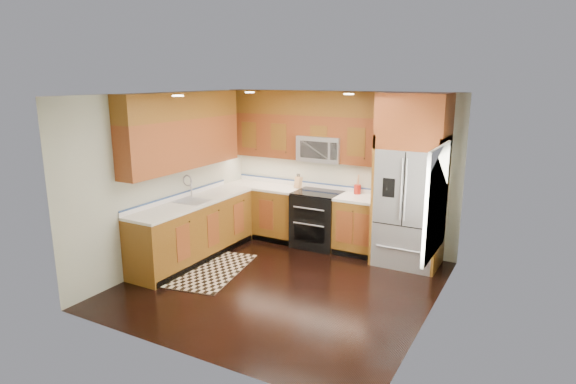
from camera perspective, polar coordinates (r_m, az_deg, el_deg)
The scene contains 16 objects.
ground at distance 6.83m, azimuth -0.76°, elevation -10.88°, with size 4.00×4.00×0.00m, color black.
wall_back at distance 8.16m, azimuth 6.17°, elevation 2.69°, with size 4.00×0.02×2.60m, color #B0B6A4.
wall_left at distance 7.57m, azimuth -14.08°, elevation 1.52°, with size 0.02×4.00×2.60m, color #B0B6A4.
wall_right at distance 5.71m, azimuth 16.93°, elevation -2.49°, with size 0.02×4.00×2.60m, color #B0B6A4.
window at distance 5.88m, azimuth 17.20°, elevation -1.05°, with size 0.04×1.10×1.30m.
base_cabinets at distance 7.99m, azimuth -5.28°, elevation -3.80°, with size 2.85×3.00×0.90m.
countertop at distance 7.88m, azimuth -4.03°, elevation -0.47°, with size 2.86×3.01×0.04m.
upper_cabinets at distance 7.79m, azimuth -4.25°, elevation 7.61°, with size 2.85×3.00×1.15m.
range at distance 8.16m, azimuth 3.49°, elevation -3.26°, with size 0.76×0.67×0.95m.
microwave at distance 8.02m, azimuth 4.01°, elevation 5.15°, with size 0.76×0.40×0.42m.
refrigerator at distance 7.41m, azimuth 14.35°, elevation 1.28°, with size 0.98×0.75×2.60m.
sink_faucet at distance 7.63m, azimuth -11.34°, elevation -0.62°, with size 0.54×0.44×0.37m.
rug at distance 7.38m, azimuth -9.31°, elevation -9.07°, with size 0.92×1.54×0.01m, color black.
knife_block at distance 8.33m, azimuth 1.24°, elevation 1.18°, with size 0.09×0.13×0.25m.
utensil_crock at distance 7.98m, azimuth 8.23°, elevation 0.55°, with size 0.15×0.15×0.32m.
cutting_board at distance 7.93m, azimuth 10.94°, elevation -0.39°, with size 0.28×0.28×0.02m, color brown.
Camera 1 is at (3.08, -5.41, 2.81)m, focal length 30.00 mm.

